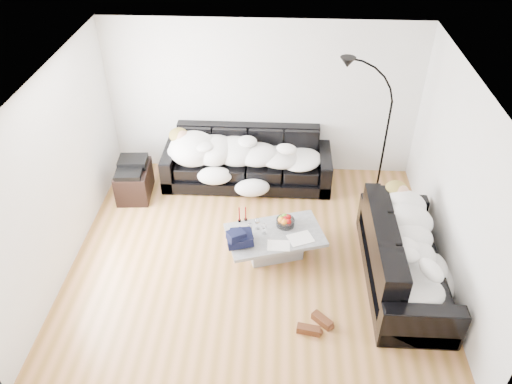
# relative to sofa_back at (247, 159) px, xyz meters

# --- Properties ---
(ground) EXTENTS (5.00, 5.00, 0.00)m
(ground) POSITION_rel_sofa_back_xyz_m (0.23, -1.80, -0.45)
(ground) COLOR olive
(ground) RESTS_ON ground
(wall_back) EXTENTS (5.00, 0.02, 2.60)m
(wall_back) POSITION_rel_sofa_back_xyz_m (0.23, 0.45, 0.85)
(wall_back) COLOR silver
(wall_back) RESTS_ON ground
(wall_left) EXTENTS (0.02, 4.50, 2.60)m
(wall_left) POSITION_rel_sofa_back_xyz_m (-2.27, -1.80, 0.85)
(wall_left) COLOR silver
(wall_left) RESTS_ON ground
(wall_right) EXTENTS (0.02, 4.50, 2.60)m
(wall_right) POSITION_rel_sofa_back_xyz_m (2.73, -1.80, 0.85)
(wall_right) COLOR silver
(wall_right) RESTS_ON ground
(ceiling) EXTENTS (5.00, 5.00, 0.00)m
(ceiling) POSITION_rel_sofa_back_xyz_m (0.23, -1.80, 2.15)
(ceiling) COLOR white
(ceiling) RESTS_ON ground
(sofa_back) EXTENTS (2.73, 0.95, 0.89)m
(sofa_back) POSITION_rel_sofa_back_xyz_m (0.00, 0.00, 0.00)
(sofa_back) COLOR black
(sofa_back) RESTS_ON ground
(sofa_right) EXTENTS (0.95, 2.22, 0.90)m
(sofa_right) POSITION_rel_sofa_back_xyz_m (2.19, -2.13, 0.00)
(sofa_right) COLOR black
(sofa_right) RESTS_ON ground
(sleeper_back) EXTENTS (2.31, 0.80, 0.46)m
(sleeper_back) POSITION_rel_sofa_back_xyz_m (-0.00, -0.05, 0.20)
(sleeper_back) COLOR white
(sleeper_back) RESTS_ON sofa_back
(sleeper_right) EXTENTS (0.80, 1.90, 0.46)m
(sleeper_right) POSITION_rel_sofa_back_xyz_m (2.19, -2.13, 0.21)
(sleeper_right) COLOR white
(sleeper_right) RESTS_ON sofa_right
(teal_cushion) EXTENTS (0.42, 0.38, 0.20)m
(teal_cushion) POSITION_rel_sofa_back_xyz_m (2.13, -1.44, 0.27)
(teal_cushion) COLOR #094535
(teal_cushion) RESTS_ON sofa_right
(coffee_table) EXTENTS (1.45, 1.10, 0.38)m
(coffee_table) POSITION_rel_sofa_back_xyz_m (0.50, -1.73, -0.26)
(coffee_table) COLOR #939699
(coffee_table) RESTS_ON ground
(fruit_bowl) EXTENTS (0.29, 0.29, 0.16)m
(fruit_bowl) POSITION_rel_sofa_back_xyz_m (0.64, -1.55, 0.01)
(fruit_bowl) COLOR white
(fruit_bowl) RESTS_ON coffee_table
(wine_glass_a) EXTENTS (0.08, 0.08, 0.18)m
(wine_glass_a) POSITION_rel_sofa_back_xyz_m (0.25, -1.65, 0.02)
(wine_glass_a) COLOR white
(wine_glass_a) RESTS_ON coffee_table
(wine_glass_b) EXTENTS (0.07, 0.07, 0.17)m
(wine_glass_b) POSITION_rel_sofa_back_xyz_m (0.16, -1.75, 0.02)
(wine_glass_b) COLOR white
(wine_glass_b) RESTS_ON coffee_table
(wine_glass_c) EXTENTS (0.08, 0.08, 0.17)m
(wine_glass_c) POSITION_rel_sofa_back_xyz_m (0.35, -1.74, 0.02)
(wine_glass_c) COLOR white
(wine_glass_c) RESTS_ON coffee_table
(candle_left) EXTENTS (0.05, 0.05, 0.24)m
(candle_left) POSITION_rel_sofa_back_xyz_m (-0.00, -1.50, 0.05)
(candle_left) COLOR maroon
(candle_left) RESTS_ON coffee_table
(candle_right) EXTENTS (0.05, 0.05, 0.23)m
(candle_right) POSITION_rel_sofa_back_xyz_m (0.08, -1.47, 0.04)
(candle_right) COLOR maroon
(candle_right) RESTS_ON coffee_table
(newspaper_a) EXTENTS (0.40, 0.36, 0.01)m
(newspaper_a) POSITION_rel_sofa_back_xyz_m (0.85, -1.82, -0.06)
(newspaper_a) COLOR silver
(newspaper_a) RESTS_ON coffee_table
(newspaper_b) EXTENTS (0.30, 0.21, 0.01)m
(newspaper_b) POSITION_rel_sofa_back_xyz_m (0.55, -1.97, -0.06)
(newspaper_b) COLOR silver
(newspaper_b) RESTS_ON coffee_table
(navy_jacket) EXTENTS (0.46, 0.43, 0.18)m
(navy_jacket) POSITION_rel_sofa_back_xyz_m (0.01, -1.97, 0.10)
(navy_jacket) COLOR black
(navy_jacket) RESTS_ON coffee_table
(shoes) EXTENTS (0.56, 0.49, 0.11)m
(shoes) POSITION_rel_sofa_back_xyz_m (1.02, -2.99, -0.39)
(shoes) COLOR #472311
(shoes) RESTS_ON ground
(av_cabinet) EXTENTS (0.55, 0.76, 0.50)m
(av_cabinet) POSITION_rel_sofa_back_xyz_m (-1.79, -0.46, -0.20)
(av_cabinet) COLOR black
(av_cabinet) RESTS_ON ground
(stereo) EXTENTS (0.46, 0.37, 0.13)m
(stereo) POSITION_rel_sofa_back_xyz_m (-1.79, -0.46, 0.12)
(stereo) COLOR black
(stereo) RESTS_ON av_cabinet
(floor_lamp) EXTENTS (0.75, 0.33, 2.03)m
(floor_lamp) POSITION_rel_sofa_back_xyz_m (2.12, -0.24, 0.57)
(floor_lamp) COLOR black
(floor_lamp) RESTS_ON ground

